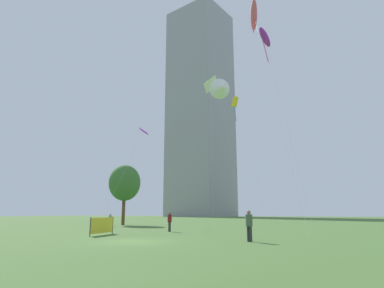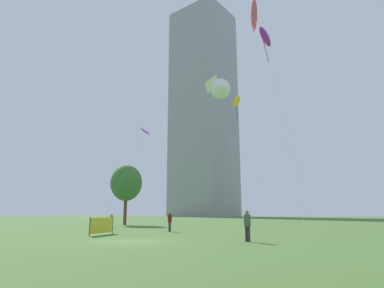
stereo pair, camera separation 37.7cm
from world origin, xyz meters
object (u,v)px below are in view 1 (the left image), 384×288
at_px(distant_highrise_0, 200,110).
at_px(kite_flying_3, 235,102).
at_px(person_standing_1, 170,220).
at_px(kite_flying_1, 144,131).
at_px(event_banner, 102,225).
at_px(kite_flying_2, 254,16).
at_px(kite_flying_5, 211,85).
at_px(park_tree_0, 125,183).
at_px(kite_flying_4, 265,38).
at_px(kite_flying_0, 221,88).
at_px(person_standing_2, 249,223).
at_px(person_standing_0, 110,219).

bearing_deg(distant_highrise_0, kite_flying_3, -50.44).
distance_m(person_standing_1, kite_flying_1, 20.09).
relative_size(person_standing_1, event_banner, 0.52).
height_order(kite_flying_2, kite_flying_3, kite_flying_2).
relative_size(kite_flying_1, event_banner, 4.11).
relative_size(kite_flying_2, kite_flying_5, 1.21).
bearing_deg(kite_flying_2, distant_highrise_0, 115.90).
xyz_separation_m(kite_flying_1, park_tree_0, (-3.19, 0.27, -7.37)).
bearing_deg(distant_highrise_0, kite_flying_4, -50.69).
xyz_separation_m(kite_flying_3, event_banner, (-2.34, -29.42, -19.29)).
height_order(kite_flying_0, kite_flying_4, kite_flying_4).
distance_m(kite_flying_0, park_tree_0, 19.76).
distance_m(kite_flying_3, kite_flying_5, 12.78).
xyz_separation_m(kite_flying_0, kite_flying_4, (6.74, -5.32, 2.44)).
bearing_deg(kite_flying_1, person_standing_1, -46.98).
distance_m(person_standing_2, event_banner, 12.17).
height_order(kite_flying_0, kite_flying_5, kite_flying_5).
height_order(person_standing_0, kite_flying_5, kite_flying_5).
xyz_separation_m(kite_flying_5, distant_highrise_0, (-42.33, 95.91, 30.88)).
bearing_deg(park_tree_0, kite_flying_4, -19.51).
distance_m(person_standing_0, kite_flying_2, 28.30).
height_order(kite_flying_3, distant_highrise_0, distant_highrise_0).
bearing_deg(person_standing_1, kite_flying_4, 58.62).
bearing_deg(park_tree_0, distant_highrise_0, 106.59).
xyz_separation_m(kite_flying_1, kite_flying_4, (19.68, -7.83, 6.14)).
bearing_deg(kite_flying_5, person_standing_1, -90.53).
relative_size(person_standing_0, kite_flying_1, 0.12).
distance_m(person_standing_0, kite_flying_0, 21.08).
bearing_deg(kite_flying_2, kite_flying_1, 156.16).
bearing_deg(kite_flying_3, kite_flying_4, -64.67).
xyz_separation_m(person_standing_2, kite_flying_4, (-0.52, 10.89, 18.39)).
xyz_separation_m(person_standing_2, kite_flying_1, (-20.20, 18.72, 12.26)).
distance_m(person_standing_0, person_standing_2, 23.63).
relative_size(person_standing_2, kite_flying_2, 0.08).
height_order(person_standing_1, kite_flying_2, kite_flying_2).
relative_size(kite_flying_2, park_tree_0, 2.67).
bearing_deg(park_tree_0, kite_flying_3, 40.12).
xyz_separation_m(kite_flying_0, kite_flying_2, (5.79, -5.76, 4.99)).
bearing_deg(kite_flying_1, kite_flying_3, 48.42).
bearing_deg(kite_flying_4, kite_flying_0, 141.72).
bearing_deg(person_standing_2, kite_flying_4, -61.47).
height_order(person_standing_0, person_standing_1, person_standing_1).
distance_m(person_standing_1, kite_flying_2, 22.69).
height_order(kite_flying_1, distant_highrise_0, distant_highrise_0).
height_order(person_standing_1, kite_flying_0, kite_flying_0).
height_order(person_standing_2, park_tree_0, park_tree_0).
bearing_deg(kite_flying_3, distant_highrise_0, 116.68).
height_order(kite_flying_0, kite_flying_3, kite_flying_3).
distance_m(person_standing_0, kite_flying_1, 14.02).
distance_m(kite_flying_4, event_banner, 24.14).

